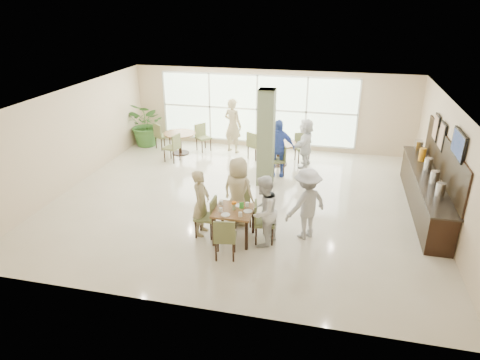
% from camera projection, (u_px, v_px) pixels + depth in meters
% --- Properties ---
extents(ground, '(10.00, 10.00, 0.00)m').
position_uv_depth(ground, '(243.00, 199.00, 11.68)').
color(ground, beige).
rests_on(ground, ground).
extents(room_shell, '(10.00, 10.00, 10.00)m').
position_uv_depth(room_shell, '(243.00, 140.00, 11.01)').
color(room_shell, white).
rests_on(room_shell, ground).
extents(window_bank, '(7.00, 0.04, 7.00)m').
position_uv_depth(window_bank, '(257.00, 109.00, 15.22)').
color(window_bank, silver).
rests_on(window_bank, ground).
extents(column, '(0.45, 0.45, 2.80)m').
position_uv_depth(column, '(266.00, 138.00, 12.12)').
color(column, '#5E6A4A').
rests_on(column, ground).
extents(main_table, '(0.88, 0.88, 0.75)m').
position_uv_depth(main_table, '(234.00, 214.00, 9.53)').
color(main_table, brown).
rests_on(main_table, ground).
extents(round_table_left, '(1.11, 1.11, 0.75)m').
position_uv_depth(round_table_left, '(180.00, 138.00, 14.88)').
color(round_table_left, brown).
rests_on(round_table_left, ground).
extents(round_table_right, '(1.13, 1.13, 0.75)m').
position_uv_depth(round_table_right, '(279.00, 147.00, 13.90)').
color(round_table_right, brown).
rests_on(round_table_right, ground).
extents(chairs_main_table, '(1.85, 1.99, 0.95)m').
position_uv_depth(chairs_main_table, '(234.00, 220.00, 9.61)').
color(chairs_main_table, '#5F6A3A').
rests_on(chairs_main_table, ground).
extents(chairs_table_left, '(2.14, 1.85, 0.95)m').
position_uv_depth(chairs_table_left, '(179.00, 140.00, 14.93)').
color(chairs_table_left, '#5F6A3A').
rests_on(chairs_table_left, ground).
extents(chairs_table_right, '(2.18, 1.93, 0.95)m').
position_uv_depth(chairs_table_right, '(278.00, 151.00, 13.91)').
color(chairs_table_right, '#5F6A3A').
rests_on(chairs_table_right, ground).
extents(tabletop_clutter, '(0.80, 0.70, 0.21)m').
position_uv_depth(tabletop_clutter, '(235.00, 208.00, 9.45)').
color(tabletop_clutter, white).
rests_on(tabletop_clutter, main_table).
extents(buffet_counter, '(0.64, 4.70, 1.95)m').
position_uv_depth(buffet_counter, '(426.00, 190.00, 10.94)').
color(buffet_counter, black).
rests_on(buffet_counter, ground).
extents(wall_tv, '(0.06, 1.00, 0.58)m').
position_uv_depth(wall_tv, '(459.00, 145.00, 9.27)').
color(wall_tv, black).
rests_on(wall_tv, ground).
extents(framed_art_a, '(0.05, 0.55, 0.70)m').
position_uv_depth(framed_art_a, '(442.00, 136.00, 10.82)').
color(framed_art_a, black).
rests_on(framed_art_a, ground).
extents(framed_art_b, '(0.05, 0.55, 0.70)m').
position_uv_depth(framed_art_b, '(436.00, 127.00, 11.53)').
color(framed_art_b, black).
rests_on(framed_art_b, ground).
extents(potted_plant, '(1.92, 1.92, 1.63)m').
position_uv_depth(potted_plant, '(147.00, 124.00, 15.57)').
color(potted_plant, '#386A2A').
rests_on(potted_plant, ground).
extents(teen_left, '(0.40, 0.59, 1.57)m').
position_uv_depth(teen_left, '(201.00, 203.00, 9.72)').
color(teen_left, tan).
rests_on(teen_left, ground).
extents(teen_far, '(0.92, 0.69, 1.68)m').
position_uv_depth(teen_far, '(238.00, 191.00, 10.16)').
color(teen_far, tan).
rests_on(teen_far, ground).
extents(teen_right, '(0.81, 0.93, 1.63)m').
position_uv_depth(teen_right, '(263.00, 211.00, 9.28)').
color(teen_right, white).
rests_on(teen_right, ground).
extents(teen_standing, '(1.20, 1.21, 1.68)m').
position_uv_depth(teen_standing, '(307.00, 204.00, 9.56)').
color(teen_standing, '#B6B6B8').
rests_on(teen_standing, ground).
extents(adult_a, '(1.10, 0.71, 1.76)m').
position_uv_depth(adult_a, '(278.00, 148.00, 12.94)').
color(adult_a, '#4260C7').
rests_on(adult_a, ground).
extents(adult_b, '(0.84, 1.55, 1.59)m').
position_uv_depth(adult_b, '(305.00, 143.00, 13.67)').
color(adult_b, white).
rests_on(adult_b, ground).
extents(adult_standing, '(0.82, 0.70, 1.91)m').
position_uv_depth(adult_standing, '(233.00, 126.00, 14.91)').
color(adult_standing, tan).
rests_on(adult_standing, ground).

